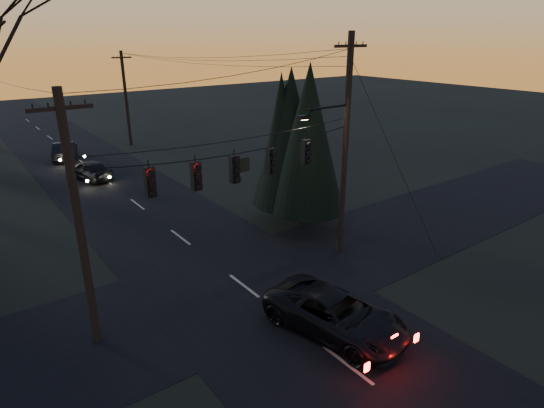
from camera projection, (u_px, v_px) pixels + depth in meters
main_road at (150, 214)px, 26.46m from camera, size 8.00×120.00×0.02m
cross_road at (244, 286)px, 18.93m from camera, size 60.00×7.00×0.02m
utility_pole_right at (339, 251)px, 22.00m from camera, size 5.00×0.30×10.00m
utility_pole_left at (98, 340)px, 15.60m from camera, size 1.80×0.30×8.50m
utility_pole_far_r at (131, 145)px, 43.08m from camera, size 1.80×0.30×8.50m
span_signal_assembly at (236, 167)px, 16.98m from camera, size 11.50×0.44×1.64m
evergreen_right at (303, 138)px, 23.63m from camera, size 4.00×4.00×8.34m
suv_near at (335, 314)px, 15.80m from camera, size 3.43×5.61×1.45m
sedan_oncoming_a at (89, 170)px, 32.56m from camera, size 2.61×4.45×1.42m
sedan_oncoming_b at (65, 151)px, 37.83m from camera, size 2.91×4.73×1.47m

